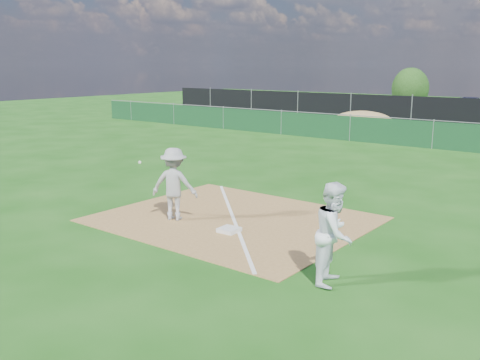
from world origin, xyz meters
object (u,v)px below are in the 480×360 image
object	(u,v)px
runner	(335,233)
car_mid	(477,111)
first_base	(229,230)
tree_left	(410,89)
car_left	(433,108)
play_at_first	(174,184)

from	to	relation	value
runner	car_mid	bearing A→B (deg)	-3.28
first_base	runner	xyz separation A→B (m)	(3.15, -1.05, 0.81)
car_mid	tree_left	world-z (taller)	tree_left
runner	car_left	bearing A→B (deg)	2.14
first_base	play_at_first	xyz separation A→B (m)	(-1.64, -0.04, 0.82)
play_at_first	tree_left	distance (m)	34.28
runner	car_mid	world-z (taller)	runner
play_at_first	car_mid	bearing A→B (deg)	90.39
play_at_first	runner	xyz separation A→B (m)	(4.79, -1.01, -0.00)
play_at_first	runner	world-z (taller)	runner
runner	tree_left	xyz separation A→B (m)	(-11.89, 34.54, 0.88)
first_base	runner	size ratio (longest dim) A/B	0.24
car_mid	runner	bearing A→B (deg)	176.94
play_at_first	car_mid	xyz separation A→B (m)	(-0.18, 26.70, -0.07)
first_base	play_at_first	size ratio (longest dim) A/B	0.20
play_at_first	runner	bearing A→B (deg)	-11.93
car_left	play_at_first	bearing A→B (deg)	-174.74
first_base	car_mid	distance (m)	26.74
tree_left	car_left	bearing A→B (deg)	-58.11
first_base	tree_left	world-z (taller)	tree_left
tree_left	car_mid	bearing A→B (deg)	-44.64
first_base	tree_left	size ratio (longest dim) A/B	0.12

